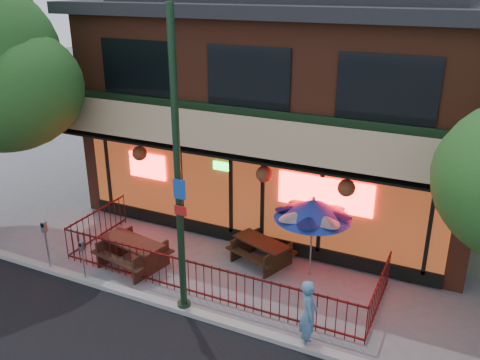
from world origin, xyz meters
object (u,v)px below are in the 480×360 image
Objects in this scene: street_light at (179,188)px; picnic_table_left at (132,249)px; picnic_table_right at (261,248)px; patio_umbrella at (313,209)px; parking_meter_far at (46,238)px; pedestrian at (308,314)px; parking_meter_near at (83,255)px.

picnic_table_left is (-2.32, 1.11, -2.63)m from street_light.
patio_umbrella reaches higher than picnic_table_right.
parking_meter_far is (-1.89, -1.19, 0.49)m from picnic_table_left.
patio_umbrella is (4.54, 1.67, 1.43)m from picnic_table_left.
patio_umbrella is at bearing 23.99° from parking_meter_far.
street_light reaches higher than picnic_table_left.
picnic_table_left is at bearing 54.66° from pedestrian.
pedestrian is at bearing -72.71° from patio_umbrella.
picnic_table_right is 3.58m from pedestrian.
picnic_table_left reaches higher than picnic_table_right.
patio_umbrella reaches higher than pedestrian.
parking_meter_far is at bearing -156.01° from patio_umbrella.
picnic_table_left is 1.39× the size of parking_meter_far.
patio_umbrella is (1.42, -0.02, 1.50)m from picnic_table_right.
street_light is 3.79m from parking_meter_near.
street_light reaches higher than parking_meter_far.
patio_umbrella is at bearing 20.20° from picnic_table_left.
patio_umbrella is 1.42× the size of pedestrian.
pedestrian is 6.04m from parking_meter_near.
patio_umbrella is 6.04m from parking_meter_near.
parking_meter_far is (-7.27, -0.13, 0.20)m from pedestrian.
parking_meter_far is at bearing -180.00° from parking_meter_near.
street_light is at bearing -25.67° from picnic_table_left.
pedestrian is at bearing -11.13° from picnic_table_left.
pedestrian is at bearing -50.44° from picnic_table_right.
pedestrian reaches higher than picnic_table_left.
street_light is 4.74× the size of parking_meter_far.
parking_meter_far reaches higher than picnic_table_left.
picnic_table_right is at bearing 37.40° from parking_meter_near.
pedestrian reaches higher than picnic_table_right.
pedestrian is (2.27, -2.75, 0.35)m from picnic_table_right.
picnic_table_right is (3.11, 1.69, -0.06)m from picnic_table_left.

